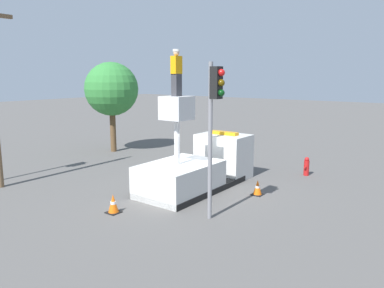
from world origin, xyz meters
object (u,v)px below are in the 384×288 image
Objects in this scene: bucket_truck at (199,168)px; tree_left_bg at (111,89)px; traffic_light_pole at (214,110)px; traffic_cone_curbside at (257,188)px; worker at (176,73)px; fire_hydrant at (307,166)px; traffic_cone_rear at (113,204)px.

bucket_truck is 1.05× the size of tree_left_bg.
tree_left_bg is (5.75, 11.34, 0.24)m from traffic_light_pole.
worker is at bearing 127.24° from traffic_cone_curbside.
worker is 8.07m from fire_hydrant.
fire_hydrant is at bearing -33.78° from bucket_truck.
traffic_cone_rear is (-8.90, 3.62, -0.12)m from fire_hydrant.
tree_left_bg is at bearing 62.98° from worker.
traffic_cone_rear is at bearing 147.03° from traffic_cone_curbside.
fire_hydrant is (6.05, -3.07, -4.38)m from worker.
worker reaches higher than bucket_truck.
traffic_light_pole is at bearing -116.90° from tree_left_bg.
bucket_truck is at bearing 0.00° from worker.
worker is (-1.46, 0.00, 3.98)m from bucket_truck.
bucket_truck is at bearing 146.22° from fire_hydrant.
bucket_truck reaches higher than fire_hydrant.
fire_hydrant reaches higher than traffic_cone_rear.
tree_left_bg is at bearing 48.27° from traffic_cone_rear.
traffic_light_pole is 5.75× the size of fire_hydrant.
worker reaches higher than fire_hydrant.
tree_left_bg is at bearing 97.52° from fire_hydrant.
traffic_cone_rear is 5.72m from traffic_cone_curbside.
fire_hydrant is at bearing -7.07° from traffic_cone_curbside.
bucket_truck is 9.48× the size of traffic_cone_curbside.
traffic_cone_curbside is (0.48, -2.56, -0.55)m from bucket_truck.
bucket_truck is 9.77m from tree_left_bg.
traffic_cone_curbside is 12.17m from tree_left_bg.
traffic_cone_rear is at bearing 172.65° from bucket_truck.
traffic_cone_rear is at bearing 157.86° from fire_hydrant.
bucket_truck is at bearing -108.96° from tree_left_bg.
fire_hydrant is at bearing -3.98° from traffic_light_pole.
traffic_light_pole reaches higher than bucket_truck.
worker is 2.62× the size of traffic_cone_rear.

